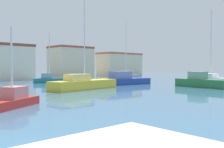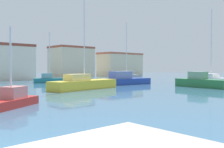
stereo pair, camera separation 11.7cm
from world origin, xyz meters
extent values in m
plane|color=#38607F|center=(15.00, 20.00, 0.00)|extent=(160.00, 160.00, 0.00)
cube|color=#B22823|center=(2.99, 9.54, 0.26)|extent=(4.16, 3.30, 0.53)
cube|color=#C4716E|center=(3.21, 9.68, 0.90)|extent=(1.76, 1.65, 0.74)
cylinder|color=silver|center=(2.99, 9.54, 2.72)|extent=(0.12, 0.12, 4.39)
cube|color=#28703D|center=(26.10, 9.60, 0.49)|extent=(2.56, 6.78, 0.99)
cube|color=gray|center=(26.15, 10.15, 1.44)|extent=(1.52, 2.19, 0.91)
cube|color=gold|center=(13.87, 17.00, 0.50)|extent=(8.99, 3.66, 1.00)
cube|color=#DFCD77|center=(12.82, 16.82, 1.35)|extent=(2.96, 1.95, 0.71)
cylinder|color=silver|center=(13.87, 17.00, 7.38)|extent=(0.12, 0.12, 12.76)
cube|color=gray|center=(33.45, 29.78, 0.43)|extent=(7.09, 2.50, 0.87)
cube|color=#ADB0B5|center=(33.94, 29.81, 1.27)|extent=(2.25, 1.69, 0.80)
cylinder|color=silver|center=(33.45, 29.78, 6.14)|extent=(0.12, 0.12, 10.54)
cube|color=#233D93|center=(22.52, 19.50, 0.43)|extent=(8.24, 3.51, 0.86)
cube|color=#6E7DB1|center=(21.95, 19.56, 1.37)|extent=(2.96, 2.21, 1.02)
cube|color=white|center=(33.33, 12.04, 0.45)|extent=(3.39, 7.64, 0.91)
cube|color=silver|center=(33.38, 12.27, 1.20)|extent=(2.03, 2.54, 0.58)
cylinder|color=silver|center=(33.33, 12.04, 5.93)|extent=(0.12, 0.12, 10.06)
cube|color=#1E707A|center=(16.66, 30.08, 0.36)|extent=(5.10, 3.44, 0.73)
cube|color=#6B9CA2|center=(16.28, 30.26, 1.12)|extent=(1.93, 1.66, 0.78)
cylinder|color=silver|center=(16.66, 30.08, 4.36)|extent=(0.12, 0.12, 7.27)
cube|color=beige|center=(13.83, 43.17, 3.17)|extent=(10.73, 5.97, 6.34)
cube|color=brown|center=(13.83, 43.17, 6.59)|extent=(10.95, 6.09, 0.50)
cube|color=beige|center=(33.87, 50.40, 3.65)|extent=(10.00, 7.14, 7.30)
cube|color=#9E4733|center=(33.87, 50.40, 7.55)|extent=(10.20, 7.28, 0.50)
cube|color=beige|center=(49.86, 48.61, 3.07)|extent=(13.25, 6.35, 6.14)
cube|color=#B25B42|center=(49.86, 48.61, 6.39)|extent=(13.52, 6.48, 0.50)
camera|label=1|loc=(-2.87, -5.95, 2.46)|focal=40.78mm
camera|label=2|loc=(-2.78, -6.03, 2.46)|focal=40.78mm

